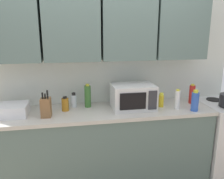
{
  "coord_description": "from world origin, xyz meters",
  "views": [
    {
      "loc": [
        -0.34,
        -2.78,
        1.79
      ],
      "look_at": [
        0.12,
        -0.25,
        1.12
      ],
      "focal_mm": 37.34,
      "sensor_mm": 36.0,
      "label": 1
    }
  ],
  "objects_px": {
    "knife_block": "(46,107)",
    "bottle_red_sauce": "(192,94)",
    "dish_rack": "(9,110)",
    "microwave": "(133,96)",
    "bottle_white_jar": "(177,99)",
    "bottle_amber_vinegar": "(65,104)",
    "bottle_blue_cleaner": "(195,101)",
    "bottle_clear_tall": "(74,100)",
    "bottle_yellow_mustard": "(161,100)",
    "bottle_green_oil": "(88,96)"
  },
  "relations": [
    {
      "from": "bottle_white_jar",
      "to": "bottle_blue_cleaner",
      "type": "bearing_deg",
      "value": -31.25
    },
    {
      "from": "microwave",
      "to": "bottle_yellow_mustard",
      "type": "distance_m",
      "value": 0.35
    },
    {
      "from": "microwave",
      "to": "bottle_amber_vinegar",
      "type": "relative_size",
      "value": 2.93
    },
    {
      "from": "bottle_yellow_mustard",
      "to": "bottle_white_jar",
      "type": "relative_size",
      "value": 0.73
    },
    {
      "from": "microwave",
      "to": "bottle_blue_cleaner",
      "type": "height_order",
      "value": "microwave"
    },
    {
      "from": "microwave",
      "to": "knife_block",
      "type": "height_order",
      "value": "knife_block"
    },
    {
      "from": "bottle_yellow_mustard",
      "to": "bottle_red_sauce",
      "type": "bearing_deg",
      "value": 8.53
    },
    {
      "from": "knife_block",
      "to": "bottle_white_jar",
      "type": "distance_m",
      "value": 1.45
    },
    {
      "from": "bottle_red_sauce",
      "to": "dish_rack",
      "type": "bearing_deg",
      "value": -178.57
    },
    {
      "from": "bottle_red_sauce",
      "to": "bottle_amber_vinegar",
      "type": "distance_m",
      "value": 1.53
    },
    {
      "from": "bottle_clear_tall",
      "to": "bottle_blue_cleaner",
      "type": "bearing_deg",
      "value": -15.74
    },
    {
      "from": "knife_block",
      "to": "bottle_green_oil",
      "type": "xyz_separation_m",
      "value": [
        0.45,
        0.24,
        0.03
      ]
    },
    {
      "from": "knife_block",
      "to": "bottle_red_sauce",
      "type": "xyz_separation_m",
      "value": [
        1.72,
        0.16,
        0.01
      ]
    },
    {
      "from": "dish_rack",
      "to": "bottle_clear_tall",
      "type": "bearing_deg",
      "value": 13.42
    },
    {
      "from": "bottle_white_jar",
      "to": "bottle_clear_tall",
      "type": "relative_size",
      "value": 1.33
    },
    {
      "from": "microwave",
      "to": "bottle_clear_tall",
      "type": "relative_size",
      "value": 2.79
    },
    {
      "from": "microwave",
      "to": "dish_rack",
      "type": "bearing_deg",
      "value": -179.96
    },
    {
      "from": "dish_rack",
      "to": "bottle_blue_cleaner",
      "type": "bearing_deg",
      "value": -6.03
    },
    {
      "from": "bottle_yellow_mustard",
      "to": "bottle_red_sauce",
      "type": "relative_size",
      "value": 0.7
    },
    {
      "from": "microwave",
      "to": "bottle_clear_tall",
      "type": "bearing_deg",
      "value": 166.47
    },
    {
      "from": "bottle_green_oil",
      "to": "bottle_blue_cleaner",
      "type": "bearing_deg",
      "value": -16.58
    },
    {
      "from": "bottle_blue_cleaner",
      "to": "bottle_red_sauce",
      "type": "distance_m",
      "value": 0.29
    },
    {
      "from": "bottle_white_jar",
      "to": "bottle_amber_vinegar",
      "type": "bearing_deg",
      "value": 172.92
    },
    {
      "from": "knife_block",
      "to": "bottle_amber_vinegar",
      "type": "distance_m",
      "value": 0.24
    },
    {
      "from": "microwave",
      "to": "knife_block",
      "type": "xyz_separation_m",
      "value": [
        -0.96,
        -0.1,
        -0.04
      ]
    },
    {
      "from": "bottle_yellow_mustard",
      "to": "bottle_amber_vinegar",
      "type": "height_order",
      "value": "bottle_yellow_mustard"
    },
    {
      "from": "bottle_amber_vinegar",
      "to": "microwave",
      "type": "bearing_deg",
      "value": -3.2
    },
    {
      "from": "microwave",
      "to": "bottle_green_oil",
      "type": "distance_m",
      "value": 0.52
    },
    {
      "from": "bottle_yellow_mustard",
      "to": "bottle_amber_vinegar",
      "type": "relative_size",
      "value": 1.02
    },
    {
      "from": "knife_block",
      "to": "bottle_red_sauce",
      "type": "distance_m",
      "value": 1.73
    },
    {
      "from": "bottle_white_jar",
      "to": "microwave",
      "type": "bearing_deg",
      "value": 167.02
    },
    {
      "from": "knife_block",
      "to": "bottle_blue_cleaner",
      "type": "distance_m",
      "value": 1.62
    },
    {
      "from": "knife_block",
      "to": "bottle_clear_tall",
      "type": "height_order",
      "value": "knife_block"
    },
    {
      "from": "bottle_green_oil",
      "to": "bottle_clear_tall",
      "type": "distance_m",
      "value": 0.17
    },
    {
      "from": "bottle_yellow_mustard",
      "to": "bottle_clear_tall",
      "type": "relative_size",
      "value": 0.98
    },
    {
      "from": "dish_rack",
      "to": "bottle_white_jar",
      "type": "distance_m",
      "value": 1.84
    },
    {
      "from": "microwave",
      "to": "bottle_white_jar",
      "type": "xyz_separation_m",
      "value": [
        0.49,
        -0.11,
        -0.03
      ]
    },
    {
      "from": "knife_block",
      "to": "bottle_amber_vinegar",
      "type": "height_order",
      "value": "knife_block"
    },
    {
      "from": "bottle_blue_cleaner",
      "to": "bottle_clear_tall",
      "type": "distance_m",
      "value": 1.38
    },
    {
      "from": "microwave",
      "to": "dish_rack",
      "type": "distance_m",
      "value": 1.35
    },
    {
      "from": "bottle_white_jar",
      "to": "bottle_amber_vinegar",
      "type": "xyz_separation_m",
      "value": [
        -1.26,
        0.16,
        -0.03
      ]
    },
    {
      "from": "dish_rack",
      "to": "knife_block",
      "type": "height_order",
      "value": "knife_block"
    },
    {
      "from": "bottle_yellow_mustard",
      "to": "bottle_white_jar",
      "type": "distance_m",
      "value": 0.19
    },
    {
      "from": "microwave",
      "to": "dish_rack",
      "type": "height_order",
      "value": "microwave"
    },
    {
      "from": "bottle_yellow_mustard",
      "to": "bottle_white_jar",
      "type": "height_order",
      "value": "bottle_white_jar"
    },
    {
      "from": "bottle_blue_cleaner",
      "to": "bottle_amber_vinegar",
      "type": "relative_size",
      "value": 1.46
    },
    {
      "from": "bottle_amber_vinegar",
      "to": "dish_rack",
      "type": "bearing_deg",
      "value": -175.69
    },
    {
      "from": "microwave",
      "to": "bottle_amber_vinegar",
      "type": "xyz_separation_m",
      "value": [
        -0.77,
        0.04,
        -0.06
      ]
    },
    {
      "from": "bottle_blue_cleaner",
      "to": "dish_rack",
      "type": "bearing_deg",
      "value": 173.97
    },
    {
      "from": "bottle_white_jar",
      "to": "bottle_amber_vinegar",
      "type": "relative_size",
      "value": 1.4
    }
  ]
}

